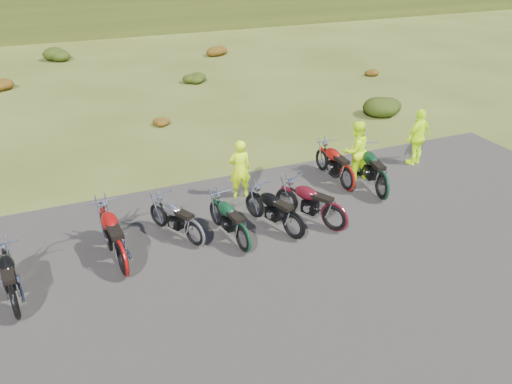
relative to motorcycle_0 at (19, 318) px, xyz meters
name	(u,v)px	position (x,y,z in m)	size (l,w,h in m)	color
ground	(266,249)	(5.34, 0.30, 0.00)	(300.00, 300.00, 0.00)	#3F4717
gravel_pad	(306,301)	(5.34, -1.70, 0.00)	(20.00, 12.00, 0.04)	black
hill_slope	(76,1)	(5.34, 50.30, 0.00)	(300.00, 46.00, 3.00)	#354316
shrub_3	(58,53)	(2.04, 22.20, 0.46)	(1.56, 1.56, 0.92)	#1F310C
shrub_4	(159,120)	(4.94, 9.50, 0.23)	(0.77, 0.77, 0.45)	#62270C
shrub_5	(194,77)	(7.84, 14.80, 0.31)	(1.03, 1.03, 0.61)	#1F310C
shrub_6	(215,49)	(10.74, 20.10, 0.38)	(1.30, 1.30, 0.77)	#62270C
shrub_7	(384,103)	(13.64, 7.40, 0.46)	(1.56, 1.56, 0.92)	#1F310C
shrub_8	(369,71)	(16.54, 12.70, 0.23)	(0.77, 0.77, 0.45)	#62270C
motorcycle_0	(19,318)	(0.00, 0.00, 0.00)	(2.01, 0.67, 1.05)	black
motorcycle_1	(125,275)	(2.12, 0.58, 0.00)	(2.32, 0.77, 1.22)	maroon
motorcycle_2	(243,252)	(4.81, 0.40, 0.00)	(2.02, 0.67, 1.06)	#0E331B
motorcycle_3	(196,246)	(3.85, 1.05, 0.00)	(1.95, 0.65, 1.02)	#9C9DA1
motorcycle_4	(333,231)	(7.20, 0.37, 0.00)	(2.15, 0.72, 1.13)	#4D0C15
motorcycle_5	(293,239)	(6.12, 0.45, 0.00)	(2.04, 0.68, 1.07)	black
motorcycle_6	(346,191)	(8.65, 2.12, 0.00)	(2.14, 0.71, 1.12)	maroon
motorcycle_7	(380,199)	(9.25, 1.31, 0.00)	(2.28, 0.76, 1.19)	black
person_middle	(240,170)	(5.71, 2.94, 0.84)	(0.61, 0.40, 1.67)	#CCFD0D
person_right_a	(355,152)	(9.23, 2.70, 0.90)	(0.87, 0.68, 1.80)	#CCFD0D
person_right_b	(418,138)	(11.63, 2.88, 0.90)	(1.05, 0.44, 1.80)	#CCFD0D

